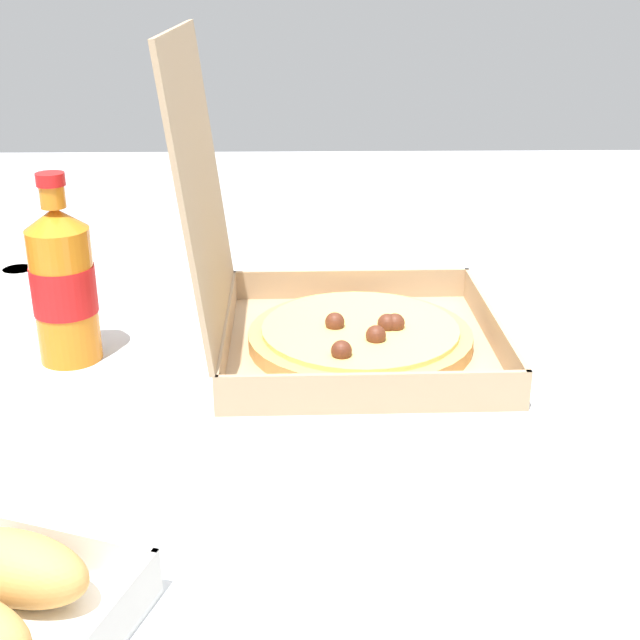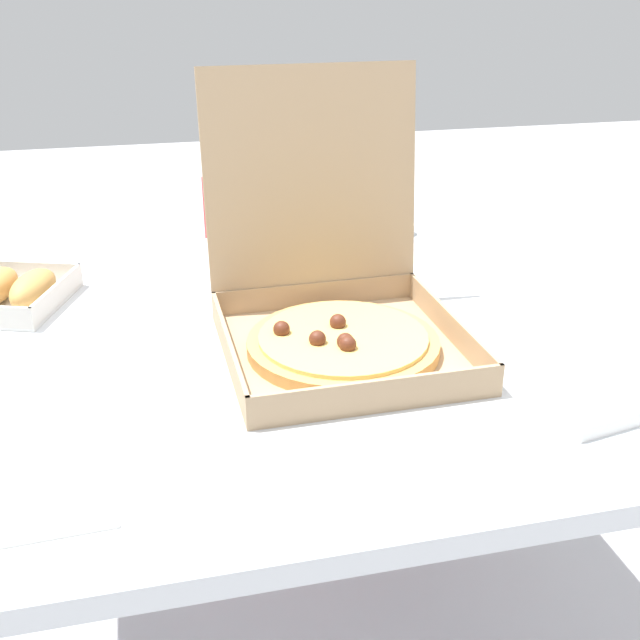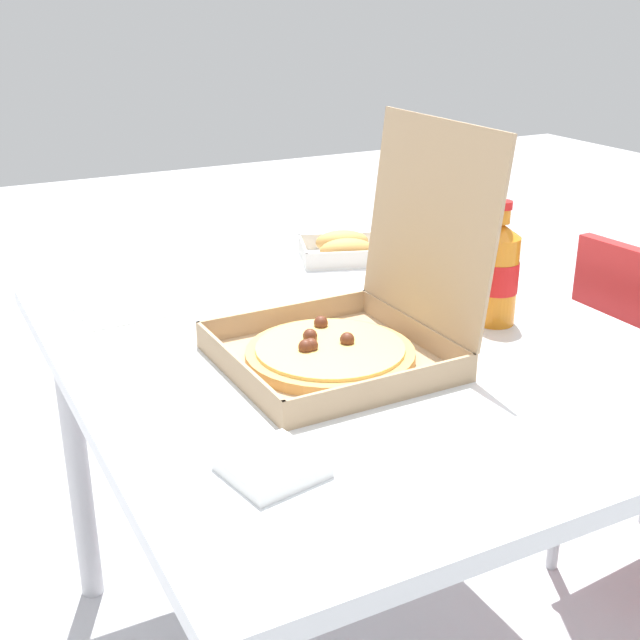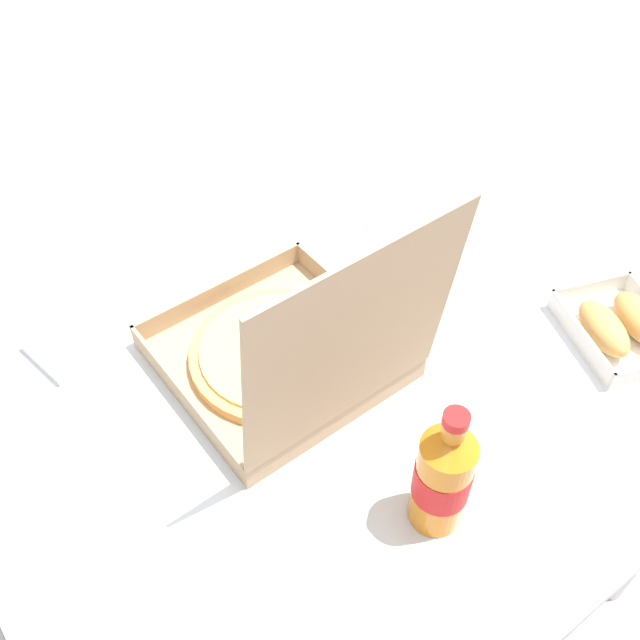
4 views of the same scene
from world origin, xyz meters
The scene contains 5 objects.
dining_table centered at (0.00, 0.00, 0.65)m, with size 1.11×0.95×0.73m.
pizza_box_open centered at (0.06, -0.05, 0.79)m, with size 0.34×0.38×0.37m.
cola_bottle centered at (0.04, 0.27, 0.83)m, with size 0.07×0.07×0.22m.
napkin_pile centered at (0.31, -0.30, 0.74)m, with size 0.11×0.11×0.02m, color white.
dipping_sauce_cup centered at (0.31, 0.41, 0.74)m, with size 0.06×0.06×0.02m.
Camera 1 is at (-0.88, -0.01, 1.16)m, focal length 47.25 mm.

